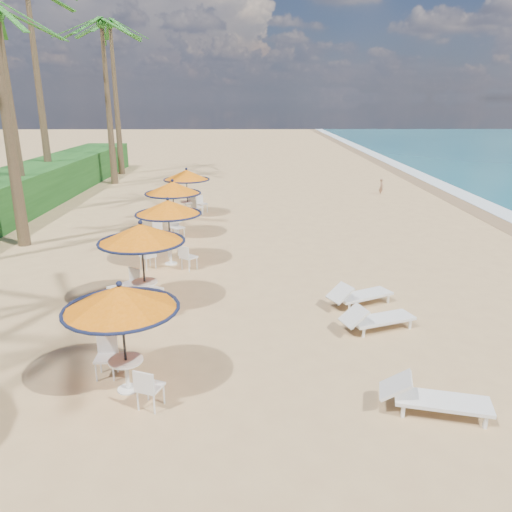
{
  "coord_description": "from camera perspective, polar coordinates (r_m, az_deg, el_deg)",
  "views": [
    {
      "loc": [
        -2.41,
        -8.45,
        5.11
      ],
      "look_at": [
        -2.29,
        3.88,
        1.2
      ],
      "focal_mm": 35.0,
      "sensor_mm": 36.0,
      "label": 1
    }
  ],
  "objects": [
    {
      "name": "station_1",
      "position": [
        12.67,
        -13.11,
        1.3
      ],
      "size": [
        2.17,
        2.17,
        2.26
      ],
      "color": "black",
      "rests_on": "ground"
    },
    {
      "name": "station_0",
      "position": [
        9.01,
        -15.16,
        -5.8
      ],
      "size": [
        2.04,
        2.04,
        2.13
      ],
      "color": "black",
      "rests_on": "ground"
    },
    {
      "name": "lounger_far",
      "position": [
        13.09,
        11.6,
        -4.34
      ],
      "size": [
        1.84,
        1.29,
        0.64
      ],
      "rotation": [
        0.0,
        0.0,
        0.46
      ],
      "color": "silver",
      "rests_on": "ground"
    },
    {
      "name": "palm_7",
      "position": [
        36.85,
        -16.27,
        23.19
      ],
      "size": [
        5.0,
        5.0,
        9.96
      ],
      "color": "brown",
      "rests_on": "ground"
    },
    {
      "name": "lounger_near",
      "position": [
        9.2,
        19.38,
        -14.99
      ],
      "size": [
        1.9,
        0.99,
        0.65
      ],
      "rotation": [
        0.0,
        0.0,
        -0.24
      ],
      "color": "silver",
      "rests_on": "ground"
    },
    {
      "name": "station_2",
      "position": [
        15.89,
        -9.97,
        4.55
      ],
      "size": [
        2.09,
        2.09,
        2.18
      ],
      "color": "black",
      "rests_on": "ground"
    },
    {
      "name": "station_3",
      "position": [
        19.17,
        -9.58,
        7.09
      ],
      "size": [
        2.13,
        2.13,
        2.22
      ],
      "color": "black",
      "rests_on": "ground"
    },
    {
      "name": "person",
      "position": [
        28.72,
        14.13,
        7.76
      ],
      "size": [
        0.28,
        0.37,
        0.93
      ],
      "primitive_type": "imported",
      "rotation": [
        0.0,
        0.0,
        1.4
      ],
      "color": "#976A4C",
      "rests_on": "ground"
    },
    {
      "name": "palm_6",
      "position": [
        32.62,
        -17.17,
        23.09
      ],
      "size": [
        5.0,
        5.0,
        9.45
      ],
      "color": "brown",
      "rests_on": "ground"
    },
    {
      "name": "station_4",
      "position": [
        22.82,
        -7.76,
        8.54
      ],
      "size": [
        2.07,
        2.07,
        2.16
      ],
      "color": "black",
      "rests_on": "ground"
    },
    {
      "name": "lounger_mid",
      "position": [
        11.82,
        13.47,
        -6.93
      ],
      "size": [
        1.85,
        1.13,
        0.64
      ],
      "rotation": [
        0.0,
        0.0,
        0.35
      ],
      "color": "silver",
      "rests_on": "ground"
    },
    {
      "name": "ground",
      "position": [
        10.16,
        13.6,
        -13.13
      ],
      "size": [
        160.0,
        160.0,
        0.0
      ],
      "primitive_type": "plane",
      "color": "tan",
      "rests_on": "ground"
    }
  ]
}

